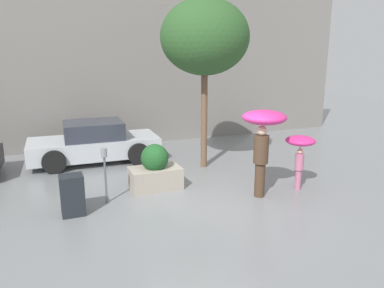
{
  "coord_description": "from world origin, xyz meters",
  "views": [
    {
      "loc": [
        -3.37,
        -7.49,
        3.5
      ],
      "look_at": [
        0.36,
        1.6,
        1.05
      ],
      "focal_mm": 35.0,
      "sensor_mm": 36.0,
      "label": 1
    }
  ],
  "objects_px": {
    "person_child": "(300,146)",
    "person_adult": "(263,129)",
    "parked_car_near": "(94,143)",
    "street_tree": "(205,38)",
    "parking_meter": "(105,164)",
    "newspaper_box": "(72,195)",
    "planter_box": "(155,170)"
  },
  "relations": [
    {
      "from": "person_adult",
      "to": "parking_meter",
      "type": "relative_size",
      "value": 1.59
    },
    {
      "from": "planter_box",
      "to": "person_adult",
      "type": "relative_size",
      "value": 0.62
    },
    {
      "from": "person_child",
      "to": "person_adult",
      "type": "bearing_deg",
      "value": 124.76
    },
    {
      "from": "planter_box",
      "to": "newspaper_box",
      "type": "distance_m",
      "value": 2.31
    },
    {
      "from": "planter_box",
      "to": "person_child",
      "type": "height_order",
      "value": "person_child"
    },
    {
      "from": "parking_meter",
      "to": "person_child",
      "type": "bearing_deg",
      "value": -10.71
    },
    {
      "from": "street_tree",
      "to": "parking_meter",
      "type": "distance_m",
      "value": 4.74
    },
    {
      "from": "person_adult",
      "to": "newspaper_box",
      "type": "xyz_separation_m",
      "value": [
        -4.44,
        0.57,
        -1.22
      ]
    },
    {
      "from": "parked_car_near",
      "to": "newspaper_box",
      "type": "height_order",
      "value": "parked_car_near"
    },
    {
      "from": "person_child",
      "to": "newspaper_box",
      "type": "distance_m",
      "value": 5.66
    },
    {
      "from": "person_child",
      "to": "newspaper_box",
      "type": "xyz_separation_m",
      "value": [
        -5.59,
        0.54,
        -0.69
      ]
    },
    {
      "from": "person_child",
      "to": "parked_car_near",
      "type": "distance_m",
      "value": 6.46
    },
    {
      "from": "person_adult",
      "to": "newspaper_box",
      "type": "relative_size",
      "value": 2.36
    },
    {
      "from": "planter_box",
      "to": "person_child",
      "type": "xyz_separation_m",
      "value": [
        3.45,
        -1.41,
        0.64
      ]
    },
    {
      "from": "street_tree",
      "to": "parking_meter",
      "type": "xyz_separation_m",
      "value": [
        -3.3,
        -1.75,
        -2.92
      ]
    },
    {
      "from": "planter_box",
      "to": "street_tree",
      "type": "height_order",
      "value": "street_tree"
    },
    {
      "from": "parked_car_near",
      "to": "person_adult",
      "type": "bearing_deg",
      "value": -141.41
    },
    {
      "from": "planter_box",
      "to": "street_tree",
      "type": "relative_size",
      "value": 0.26
    },
    {
      "from": "person_adult",
      "to": "newspaper_box",
      "type": "height_order",
      "value": "person_adult"
    },
    {
      "from": "street_tree",
      "to": "parking_meter",
      "type": "bearing_deg",
      "value": -152.01
    },
    {
      "from": "person_adult",
      "to": "street_tree",
      "type": "xyz_separation_m",
      "value": [
        -0.36,
        2.69,
        2.2
      ]
    },
    {
      "from": "street_tree",
      "to": "person_child",
      "type": "bearing_deg",
      "value": -60.54
    },
    {
      "from": "street_tree",
      "to": "newspaper_box",
      "type": "distance_m",
      "value": 5.74
    },
    {
      "from": "person_child",
      "to": "parking_meter",
      "type": "bearing_deg",
      "value": 112.76
    },
    {
      "from": "planter_box",
      "to": "newspaper_box",
      "type": "relative_size",
      "value": 1.46
    },
    {
      "from": "planter_box",
      "to": "parking_meter",
      "type": "height_order",
      "value": "parking_meter"
    },
    {
      "from": "parked_car_near",
      "to": "street_tree",
      "type": "height_order",
      "value": "street_tree"
    },
    {
      "from": "person_adult",
      "to": "person_child",
      "type": "xyz_separation_m",
      "value": [
        1.15,
        0.03,
        -0.54
      ]
    },
    {
      "from": "newspaper_box",
      "to": "person_child",
      "type": "bearing_deg",
      "value": -5.53
    },
    {
      "from": "planter_box",
      "to": "person_child",
      "type": "bearing_deg",
      "value": -22.24
    },
    {
      "from": "parking_meter",
      "to": "street_tree",
      "type": "bearing_deg",
      "value": 27.99
    },
    {
      "from": "person_adult",
      "to": "parked_car_near",
      "type": "bearing_deg",
      "value": 85.07
    }
  ]
}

